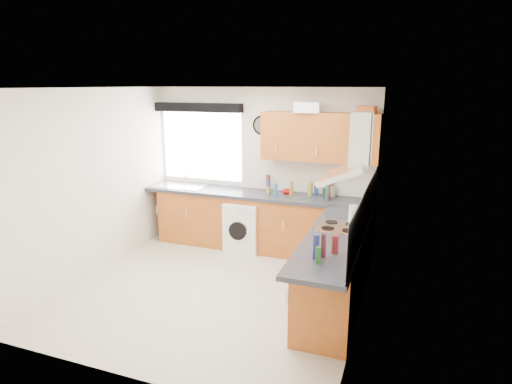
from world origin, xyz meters
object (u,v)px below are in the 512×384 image
at_px(oven, 338,266).
at_px(upper_cabinets, 320,137).
at_px(extractor_hood, 353,155).
at_px(washing_machine, 244,226).

relative_size(oven, upper_cabinets, 0.50).
relative_size(oven, extractor_hood, 1.09).
relative_size(upper_cabinets, washing_machine, 2.18).
distance_m(upper_cabinets, washing_machine, 1.80).
bearing_deg(upper_cabinets, extractor_hood, -63.87).
height_order(oven, extractor_hood, extractor_hood).
bearing_deg(upper_cabinets, oven, -67.46).
xyz_separation_m(extractor_hood, washing_machine, (-1.75, 1.10, -1.38)).
bearing_deg(extractor_hood, oven, 180.00).
xyz_separation_m(upper_cabinets, washing_machine, (-1.10, -0.23, -1.41)).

